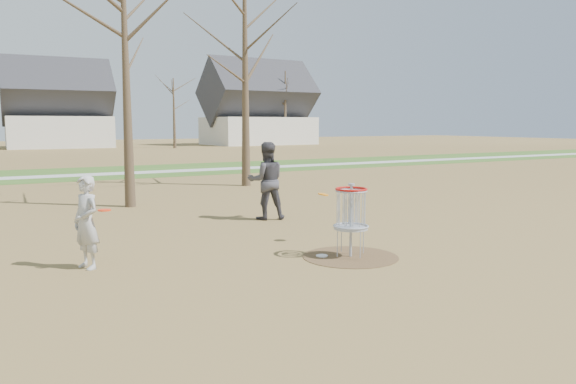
{
  "coord_description": "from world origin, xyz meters",
  "views": [
    {
      "loc": [
        -6.09,
        -8.39,
        2.49
      ],
      "look_at": [
        -0.5,
        1.5,
        1.1
      ],
      "focal_mm": 35.0,
      "sensor_mm": 36.0,
      "label": 1
    }
  ],
  "objects_px": {
    "player_standing": "(86,222)",
    "disc_golf_basket": "(351,209)",
    "disc_grounded": "(322,256)",
    "player_throwing": "(266,181)"
  },
  "relations": [
    {
      "from": "disc_golf_basket",
      "to": "disc_grounded",
      "type": "bearing_deg",
      "value": 149.17
    },
    {
      "from": "player_standing",
      "to": "player_throwing",
      "type": "distance_m",
      "value": 5.8
    },
    {
      "from": "player_standing",
      "to": "disc_golf_basket",
      "type": "bearing_deg",
      "value": 48.68
    },
    {
      "from": "player_standing",
      "to": "player_throwing",
      "type": "bearing_deg",
      "value": 98.59
    },
    {
      "from": "disc_golf_basket",
      "to": "player_throwing",
      "type": "bearing_deg",
      "value": 82.99
    },
    {
      "from": "player_standing",
      "to": "disc_grounded",
      "type": "distance_m",
      "value": 4.26
    },
    {
      "from": "player_throwing",
      "to": "disc_golf_basket",
      "type": "xyz_separation_m",
      "value": [
        -0.55,
        -4.51,
        -0.1
      ]
    },
    {
      "from": "player_standing",
      "to": "disc_golf_basket",
      "type": "distance_m",
      "value": 4.71
    },
    {
      "from": "disc_grounded",
      "to": "player_standing",
      "type": "bearing_deg",
      "value": 162.08
    },
    {
      "from": "disc_grounded",
      "to": "disc_golf_basket",
      "type": "relative_size",
      "value": 0.16
    }
  ]
}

